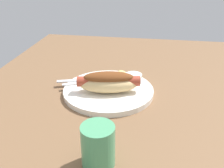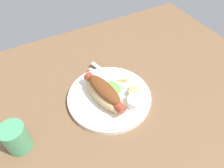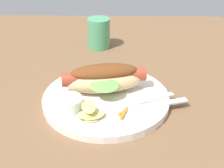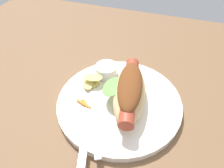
{
  "view_description": "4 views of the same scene",
  "coord_description": "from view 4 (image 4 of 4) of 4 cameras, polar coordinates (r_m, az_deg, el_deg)",
  "views": [
    {
      "loc": [
        66.91,
        10.02,
        37.08
      ],
      "look_at": [
        1.66,
        -0.61,
        4.0
      ],
      "focal_mm": 40.76,
      "sensor_mm": 36.0,
      "label": 1
    },
    {
      "loc": [
        20.02,
        37.11,
        55.03
      ],
      "look_at": [
        -1.06,
        -2.12,
        6.48
      ],
      "focal_mm": 34.13,
      "sensor_mm": 36.0,
      "label": 2
    },
    {
      "loc": [
        -52.8,
        -4.22,
        35.86
      ],
      "look_at": [
        -0.13,
        -3.27,
        4.5
      ],
      "focal_mm": 46.99,
      "sensor_mm": 36.0,
      "label": 3
    },
    {
      "loc": [
        7.9,
        -31.37,
        36.14
      ],
      "look_at": [
        -2.14,
        -0.64,
        4.56
      ],
      "focal_mm": 33.58,
      "sensor_mm": 36.0,
      "label": 4
    }
  ],
  "objects": [
    {
      "name": "carrot_garnish",
      "position": [
        0.45,
        -7.52,
        -5.38
      ],
      "size": [
        3.81,
        2.18,
        0.68
      ],
      "color": "orange",
      "rests_on": "plate"
    },
    {
      "name": "hot_dog",
      "position": [
        0.44,
        4.74,
        -1.79
      ],
      "size": [
        10.77,
        18.38,
        6.21
      ],
      "rotation": [
        0.0,
        0.0,
        1.75
      ],
      "color": "#DBB77A",
      "rests_on": "plate"
    },
    {
      "name": "fork",
      "position": [
        0.42,
        -4.58,
        -10.41
      ],
      "size": [
        7.91,
        15.17,
        0.4
      ],
      "rotation": [
        0.0,
        0.0,
        2.01
      ],
      "color": "silver",
      "rests_on": "plate"
    },
    {
      "name": "plate",
      "position": [
        0.47,
        1.6,
        -4.89
      ],
      "size": [
        27.15,
        27.15,
        1.6
      ],
      "primitive_type": "cylinder",
      "color": "white",
      "rests_on": "ground_plane"
    },
    {
      "name": "chips_pile",
      "position": [
        0.49,
        -5.78,
        0.88
      ],
      "size": [
        5.59,
        6.09,
        2.33
      ],
      "color": "#DDCE70",
      "rests_on": "plate"
    },
    {
      "name": "sauce_ramekin",
      "position": [
        0.51,
        -1.49,
        3.78
      ],
      "size": [
        5.28,
        5.28,
        2.75
      ],
      "primitive_type": "cylinder",
      "color": "white",
      "rests_on": "plate"
    },
    {
      "name": "knife",
      "position": [
        0.42,
        -7.0,
        -12.04
      ],
      "size": [
        5.83,
        15.67,
        0.36
      ],
      "primitive_type": "cube",
      "rotation": [
        0.0,
        0.0,
        1.86
      ],
      "color": "silver",
      "rests_on": "plate"
    },
    {
      "name": "ground_plane",
      "position": [
        0.49,
        2.61,
        -4.61
      ],
      "size": [
        120.0,
        90.0,
        1.8
      ],
      "primitive_type": "cube",
      "color": "brown"
    }
  ]
}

